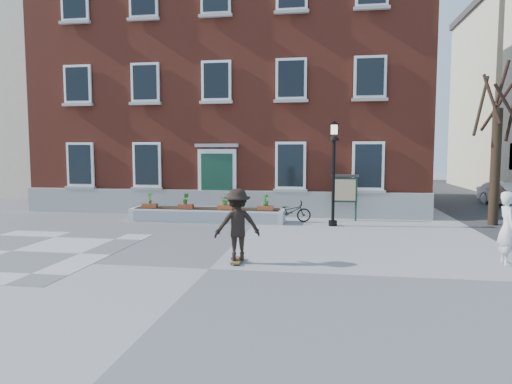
% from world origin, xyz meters
% --- Properties ---
extents(ground, '(100.00, 100.00, 0.00)m').
position_xyz_m(ground, '(0.00, 0.00, 0.00)').
color(ground, gray).
rests_on(ground, ground).
extents(checker_patch, '(6.00, 6.00, 0.01)m').
position_xyz_m(checker_patch, '(-6.00, 1.00, 0.01)').
color(checker_patch, '#5E5E60').
rests_on(checker_patch, ground).
extents(distant_building, '(10.00, 12.00, 13.00)m').
position_xyz_m(distant_building, '(-18.00, 20.00, 6.50)').
color(distant_building, beige).
rests_on(distant_building, ground).
extents(bicycle, '(1.70, 0.88, 0.85)m').
position_xyz_m(bicycle, '(1.32, 7.49, 0.43)').
color(bicycle, black).
rests_on(bicycle, ground).
extents(parked_car, '(2.15, 3.97, 1.24)m').
position_xyz_m(parked_car, '(11.79, 14.21, 0.62)').
color(parked_car, silver).
rests_on(parked_car, ground).
extents(bystander, '(0.46, 0.68, 1.82)m').
position_xyz_m(bystander, '(7.18, 1.56, 0.91)').
color(bystander, silver).
rests_on(bystander, ground).
extents(brick_building, '(18.40, 10.85, 12.60)m').
position_xyz_m(brick_building, '(-2.00, 13.98, 6.30)').
color(brick_building, maroon).
rests_on(brick_building, ground).
extents(planter_assembly, '(6.20, 1.12, 1.15)m').
position_xyz_m(planter_assembly, '(-1.99, 7.18, 0.31)').
color(planter_assembly, silver).
rests_on(planter_assembly, ground).
extents(bare_tree, '(1.83, 1.83, 6.16)m').
position_xyz_m(bare_tree, '(9.01, 8.01, 2.79)').
color(bare_tree, '#2F2114').
rests_on(bare_tree, ground).
extents(lamp_post, '(0.40, 0.40, 3.93)m').
position_xyz_m(lamp_post, '(2.98, 6.86, 2.54)').
color(lamp_post, black).
rests_on(lamp_post, ground).
extents(notice_board, '(1.10, 0.16, 1.87)m').
position_xyz_m(notice_board, '(3.44, 8.23, 1.26)').
color(notice_board, '#183122').
rests_on(notice_board, ground).
extents(skateboarder, '(1.32, 1.03, 1.87)m').
position_xyz_m(skateboarder, '(0.55, 0.73, 0.97)').
color(skateboarder, brown).
rests_on(skateboarder, ground).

